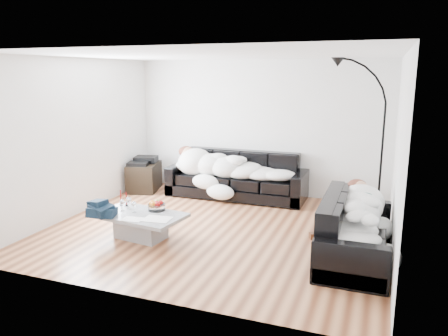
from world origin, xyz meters
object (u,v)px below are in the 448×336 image
(floor_lamp, at_px, (382,147))
(candle_right, at_px, (126,199))
(av_cabinet, at_px, (144,177))
(sleeper_right, at_px, (357,211))
(stereo, at_px, (143,160))
(candle_left, at_px, (121,198))
(shoes, at_px, (325,234))
(sofa_right, at_px, (356,228))
(wine_glass_a, at_px, (129,203))
(wine_glass_b, at_px, (122,205))
(wine_glass_c, at_px, (134,207))
(fruit_bowl, at_px, (157,205))
(sleeper_back, at_px, (236,165))
(sofa_back, at_px, (236,175))
(coffee_table, at_px, (141,226))

(floor_lamp, bearing_deg, candle_right, -160.21)
(candle_right, distance_m, av_cabinet, 2.30)
(sleeper_right, height_order, stereo, sleeper_right)
(candle_left, relative_size, shoes, 0.53)
(sofa_right, bearing_deg, sleeper_right, 0.00)
(wine_glass_a, distance_m, wine_glass_b, 0.11)
(sleeper_right, distance_m, wine_glass_c, 3.10)
(fruit_bowl, distance_m, candle_left, 0.64)
(sleeper_right, bearing_deg, sofa_right, -180.00)
(sleeper_back, distance_m, fruit_bowl, 2.30)
(sofa_right, relative_size, shoes, 4.39)
(stereo, bearing_deg, sleeper_right, -38.44)
(av_cabinet, bearing_deg, sofa_back, -10.04)
(wine_glass_b, distance_m, candle_left, 0.30)
(stereo, bearing_deg, sofa_back, -8.95)
(sofa_back, bearing_deg, sleeper_right, -42.12)
(sofa_back, bearing_deg, candle_left, -116.17)
(wine_glass_b, height_order, candle_right, candle_right)
(sofa_right, bearing_deg, sofa_back, 47.88)
(wine_glass_b, bearing_deg, sleeper_back, 69.28)
(coffee_table, bearing_deg, floor_lamp, 36.53)
(coffee_table, bearing_deg, stereo, 119.31)
(av_cabinet, distance_m, stereo, 0.34)
(sofa_right, relative_size, candle_right, 9.29)
(fruit_bowl, relative_size, wine_glass_c, 1.53)
(wine_glass_a, xyz_separation_m, candle_right, (-0.13, 0.13, 0.01))
(candle_left, xyz_separation_m, candle_right, (0.10, -0.01, -0.01))
(sofa_back, bearing_deg, sofa_right, -42.12)
(candle_right, bearing_deg, sleeper_back, 65.56)
(fruit_bowl, relative_size, shoes, 0.57)
(candle_right, relative_size, av_cabinet, 0.26)
(sleeper_back, bearing_deg, sofa_right, -41.44)
(sleeper_back, relative_size, sleeper_right, 1.32)
(sofa_back, bearing_deg, fruit_bowl, -101.55)
(coffee_table, bearing_deg, wine_glass_c, 170.18)
(sleeper_right, distance_m, coffee_table, 3.02)
(wine_glass_b, bearing_deg, av_cabinet, 113.44)
(fruit_bowl, bearing_deg, coffee_table, -122.77)
(sofa_back, distance_m, av_cabinet, 1.95)
(wine_glass_a, bearing_deg, shoes, 16.26)
(wine_glass_b, xyz_separation_m, av_cabinet, (-1.01, 2.33, -0.18))
(candle_right, bearing_deg, av_cabinet, 113.97)
(candle_left, bearing_deg, wine_glass_a, -31.07)
(sleeper_back, distance_m, sleeper_right, 3.14)
(sleeper_back, bearing_deg, sofa_back, 90.00)
(wine_glass_b, relative_size, shoes, 0.39)
(sofa_back, height_order, wine_glass_b, sofa_back)
(wine_glass_a, relative_size, stereo, 0.42)
(wine_glass_c, xyz_separation_m, floor_lamp, (3.31, 2.35, 0.70))
(stereo, height_order, floor_lamp, floor_lamp)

